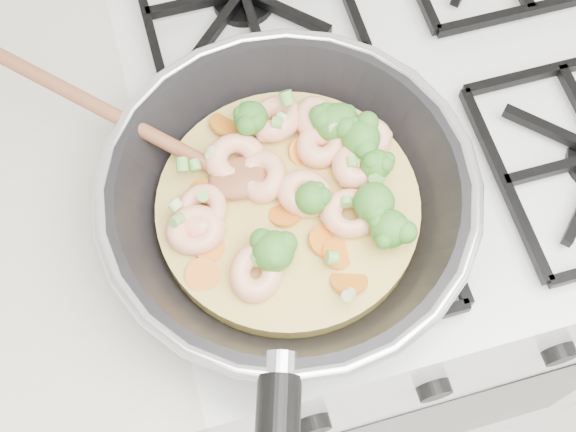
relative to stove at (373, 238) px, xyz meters
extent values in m
cube|color=white|center=(0.00, 0.00, -0.01)|extent=(0.60, 0.60, 0.90)
cube|color=black|center=(0.00, -0.30, -0.01)|extent=(0.48, 0.00, 0.40)
cube|color=black|center=(0.00, 0.00, 0.45)|extent=(0.56, 0.56, 0.02)
torus|color=silver|center=(-0.18, -0.13, 0.53)|extent=(0.35, 0.35, 0.01)
cylinder|color=#D2BA5B|center=(-0.18, -0.13, 0.49)|extent=(0.25, 0.25, 0.02)
ellipsoid|color=brown|center=(-0.22, -0.10, 0.51)|extent=(0.07, 0.07, 0.02)
cylinder|color=brown|center=(-0.33, 0.00, 0.53)|extent=(0.23, 0.20, 0.07)
torus|color=#FFBD96|center=(-0.13, -0.16, 0.51)|extent=(0.06, 0.06, 0.03)
torus|color=#FFBD96|center=(-0.13, -0.06, 0.51)|extent=(0.07, 0.06, 0.04)
torus|color=#FFBD96|center=(-0.13, -0.09, 0.51)|extent=(0.07, 0.07, 0.03)
torus|color=#FFBD96|center=(-0.09, -0.09, 0.51)|extent=(0.05, 0.06, 0.03)
torus|color=#FFBD96|center=(-0.21, -0.08, 0.51)|extent=(0.06, 0.06, 0.04)
torus|color=#FFBD96|center=(-0.16, -0.13, 0.51)|extent=(0.07, 0.07, 0.03)
torus|color=#FFBD96|center=(-0.11, -0.12, 0.51)|extent=(0.08, 0.08, 0.03)
torus|color=#FFBD96|center=(-0.26, -0.12, 0.51)|extent=(0.07, 0.07, 0.02)
torus|color=#FFBD96|center=(-0.19, -0.10, 0.51)|extent=(0.06, 0.06, 0.04)
torus|color=#FFBD96|center=(-0.10, -0.11, 0.51)|extent=(0.07, 0.07, 0.03)
torus|color=#FFBD96|center=(-0.22, -0.19, 0.51)|extent=(0.08, 0.08, 0.02)
torus|color=#FFBD96|center=(-0.27, -0.14, 0.51)|extent=(0.06, 0.06, 0.03)
torus|color=#FFBD96|center=(-0.17, -0.05, 0.51)|extent=(0.08, 0.08, 0.03)
ellipsoid|color=#41872C|center=(-0.10, -0.10, 0.52)|extent=(0.05, 0.05, 0.04)
ellipsoid|color=#41872C|center=(-0.21, -0.18, 0.52)|extent=(0.05, 0.05, 0.04)
ellipsoid|color=#41872C|center=(-0.16, -0.14, 0.52)|extent=(0.04, 0.04, 0.03)
ellipsoid|color=#41872C|center=(-0.09, -0.13, 0.52)|extent=(0.04, 0.04, 0.03)
ellipsoid|color=#41872C|center=(-0.11, -0.07, 0.52)|extent=(0.05, 0.05, 0.03)
ellipsoid|color=#41872C|center=(-0.19, -0.05, 0.52)|extent=(0.04, 0.04, 0.03)
ellipsoid|color=#41872C|center=(-0.11, -0.16, 0.52)|extent=(0.05, 0.05, 0.04)
ellipsoid|color=#41872C|center=(-0.12, -0.07, 0.52)|extent=(0.05, 0.05, 0.04)
ellipsoid|color=#41872C|center=(-0.10, -0.19, 0.52)|extent=(0.05, 0.05, 0.04)
cylinder|color=orange|center=(-0.15, -0.22, 0.50)|extent=(0.04, 0.05, 0.01)
cylinder|color=orange|center=(-0.21, -0.04, 0.50)|extent=(0.03, 0.04, 0.01)
cylinder|color=orange|center=(-0.18, -0.14, 0.50)|extent=(0.04, 0.04, 0.01)
cylinder|color=orange|center=(-0.20, -0.09, 0.50)|extent=(0.03, 0.03, 0.01)
cylinder|color=orange|center=(-0.15, -0.19, 0.50)|extent=(0.04, 0.04, 0.01)
cylinder|color=orange|center=(-0.16, -0.18, 0.50)|extent=(0.04, 0.05, 0.01)
cylinder|color=orange|center=(-0.25, -0.10, 0.50)|extent=(0.04, 0.04, 0.01)
cylinder|color=orange|center=(-0.26, -0.16, 0.50)|extent=(0.03, 0.03, 0.01)
cylinder|color=orange|center=(-0.15, -0.09, 0.50)|extent=(0.04, 0.04, 0.01)
cylinder|color=orange|center=(-0.15, -0.05, 0.50)|extent=(0.04, 0.04, 0.01)
cylinder|color=orange|center=(-0.27, -0.18, 0.50)|extent=(0.03, 0.03, 0.01)
cylinder|color=orange|center=(-0.13, -0.09, 0.50)|extent=(0.04, 0.04, 0.01)
cylinder|color=#6CB548|center=(-0.28, -0.13, 0.52)|extent=(0.01, 0.01, 0.01)
cylinder|color=beige|center=(-0.28, -0.12, 0.52)|extent=(0.01, 0.01, 0.01)
cylinder|color=#6CB548|center=(-0.10, -0.14, 0.52)|extent=(0.01, 0.01, 0.01)
cylinder|color=#6CB548|center=(-0.13, -0.15, 0.52)|extent=(0.01, 0.01, 0.01)
cylinder|color=beige|center=(-0.15, -0.24, 0.52)|extent=(0.01, 0.01, 0.01)
cylinder|color=#6CB548|center=(-0.19, -0.04, 0.52)|extent=(0.01, 0.01, 0.01)
cylinder|color=beige|center=(-0.21, -0.18, 0.52)|extent=(0.01, 0.01, 0.01)
cylinder|color=#6CB548|center=(-0.11, -0.12, 0.52)|extent=(0.01, 0.01, 0.01)
cylinder|color=#6CB548|center=(-0.17, -0.06, 0.52)|extent=(0.01, 0.01, 0.01)
cylinder|color=beige|center=(-0.12, -0.08, 0.53)|extent=(0.01, 0.01, 0.01)
cylinder|color=#6CB548|center=(-0.15, -0.04, 0.53)|extent=(0.01, 0.01, 0.01)
cylinder|color=#6CB548|center=(-0.25, -0.08, 0.52)|extent=(0.01, 0.01, 0.01)
cylinder|color=#6CB548|center=(-0.22, -0.18, 0.52)|extent=(0.01, 0.01, 0.01)
cylinder|color=#6CB548|center=(-0.10, -0.10, 0.53)|extent=(0.01, 0.01, 0.01)
cylinder|color=beige|center=(-0.16, -0.05, 0.52)|extent=(0.01, 0.01, 0.01)
cylinder|color=#6CB548|center=(-0.25, -0.12, 0.52)|extent=(0.01, 0.01, 0.01)
cylinder|color=beige|center=(-0.09, -0.19, 0.52)|extent=(0.01, 0.01, 0.01)
cylinder|color=#6CB548|center=(-0.16, -0.20, 0.51)|extent=(0.01, 0.01, 0.01)
cylinder|color=beige|center=(-0.23, -0.07, 0.52)|extent=(0.01, 0.01, 0.01)
cylinder|color=#6CB548|center=(-0.26, -0.08, 0.53)|extent=(0.01, 0.01, 0.01)
camera|label=1|loc=(-0.26, -0.43, 1.15)|focal=49.23mm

